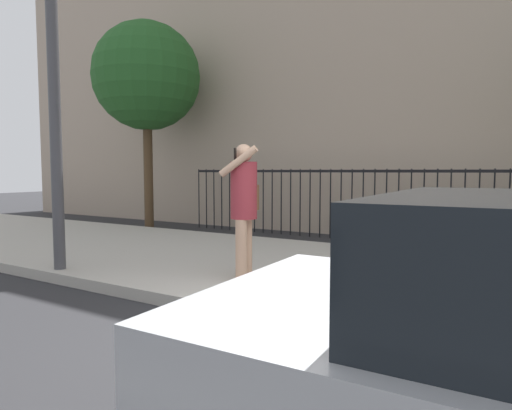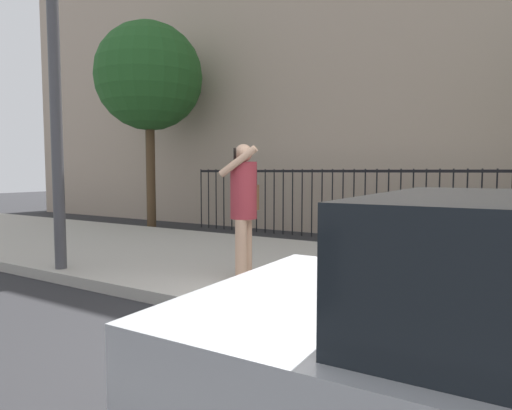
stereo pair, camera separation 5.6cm
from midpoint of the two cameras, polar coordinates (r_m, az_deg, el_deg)
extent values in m
plane|color=#28282B|center=(4.35, 7.21, -16.56)|extent=(60.00, 60.00, 0.00)
cube|color=#B2ADA3|center=(6.31, 15.65, -9.32)|extent=(28.00, 4.40, 0.15)
cube|color=black|center=(9.75, 21.89, 4.05)|extent=(12.00, 0.04, 0.06)
cylinder|color=black|center=(12.31, -6.90, 0.84)|extent=(0.03, 0.03, 1.60)
cylinder|color=black|center=(12.16, -5.96, 0.80)|extent=(0.03, 0.03, 1.60)
cylinder|color=black|center=(12.00, -4.99, 0.76)|extent=(0.03, 0.03, 1.60)
cylinder|color=black|center=(11.85, -4.00, 0.72)|extent=(0.03, 0.03, 1.60)
cylinder|color=black|center=(11.71, -2.99, 0.68)|extent=(0.03, 0.03, 1.60)
cylinder|color=black|center=(11.56, -1.95, 0.64)|extent=(0.03, 0.03, 1.60)
cylinder|color=black|center=(11.42, -0.88, 0.59)|extent=(0.03, 0.03, 1.60)
cylinder|color=black|center=(11.29, 0.21, 0.55)|extent=(0.03, 0.03, 1.60)
cylinder|color=black|center=(11.16, 1.33, 0.50)|extent=(0.03, 0.03, 1.60)
cylinder|color=black|center=(11.03, 2.47, 0.46)|extent=(0.03, 0.03, 1.60)
cylinder|color=black|center=(10.91, 3.64, 0.41)|extent=(0.03, 0.03, 1.60)
cylinder|color=black|center=(10.79, 4.84, 0.36)|extent=(0.03, 0.03, 1.60)
cylinder|color=black|center=(10.68, 6.06, 0.31)|extent=(0.03, 0.03, 1.60)
cylinder|color=black|center=(10.57, 7.31, 0.26)|extent=(0.03, 0.03, 1.60)
cylinder|color=black|center=(10.47, 8.58, 0.20)|extent=(0.03, 0.03, 1.60)
cylinder|color=black|center=(10.37, 9.88, 0.15)|extent=(0.03, 0.03, 1.60)
cylinder|color=black|center=(10.28, 11.20, 0.09)|extent=(0.03, 0.03, 1.60)
cylinder|color=black|center=(10.19, 12.54, 0.04)|extent=(0.03, 0.03, 1.60)
cylinder|color=black|center=(10.11, 13.91, -0.02)|extent=(0.03, 0.03, 1.60)
cylinder|color=black|center=(10.04, 15.29, -0.08)|extent=(0.03, 0.03, 1.60)
cylinder|color=black|center=(9.97, 16.70, -0.14)|extent=(0.03, 0.03, 1.60)
cylinder|color=black|center=(9.91, 18.13, -0.20)|extent=(0.03, 0.03, 1.60)
cylinder|color=black|center=(9.85, 19.57, -0.26)|extent=(0.03, 0.03, 1.60)
cylinder|color=black|center=(9.80, 21.03, -0.32)|extent=(0.03, 0.03, 1.60)
cylinder|color=black|center=(9.76, 22.50, -0.38)|extent=(0.03, 0.03, 1.60)
cylinder|color=black|center=(9.72, 23.99, -0.44)|extent=(0.03, 0.03, 1.60)
cylinder|color=black|center=(9.69, 25.48, -0.51)|extent=(0.03, 0.03, 1.60)
cylinder|color=black|center=(9.66, 26.99, -0.57)|extent=(0.03, 0.03, 1.60)
cylinder|color=black|center=(9.65, 28.50, -0.63)|extent=(0.03, 0.03, 1.60)
cylinder|color=black|center=(9.64, 30.01, -0.69)|extent=(0.03, 0.03, 1.60)
cylinder|color=black|center=(3.28, 17.26, -17.89)|extent=(0.64, 0.23, 0.64)
cylinder|color=tan|center=(5.66, -1.64, -5.85)|extent=(0.15, 0.15, 0.79)
cylinder|color=tan|center=(5.85, -0.97, -5.52)|extent=(0.15, 0.15, 0.79)
cylinder|color=#992D38|center=(5.67, -1.31, 1.89)|extent=(0.41, 0.41, 0.72)
sphere|color=tan|center=(5.67, -1.32, 6.68)|extent=(0.22, 0.22, 0.22)
cylinder|color=tan|center=(5.48, -2.02, 5.60)|extent=(0.51, 0.20, 0.39)
cylinder|color=tan|center=(5.86, -0.66, 1.75)|extent=(0.09, 0.09, 0.55)
cube|color=black|center=(5.55, -2.43, 6.52)|extent=(0.03, 0.07, 0.15)
cube|color=brown|center=(5.93, -0.47, 0.94)|extent=(0.22, 0.31, 0.34)
cylinder|color=#47474C|center=(6.99, -24.06, 12.21)|extent=(0.16, 0.16, 4.80)
cylinder|color=#4C3823|center=(12.16, -13.21, 4.60)|extent=(0.24, 0.24, 3.25)
sphere|color=#235623|center=(12.41, -13.41, 15.71)|extent=(2.79, 2.79, 2.79)
camera|label=1|loc=(0.03, -89.73, 0.02)|focal=31.25mm
camera|label=2|loc=(0.03, 90.27, -0.02)|focal=31.25mm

